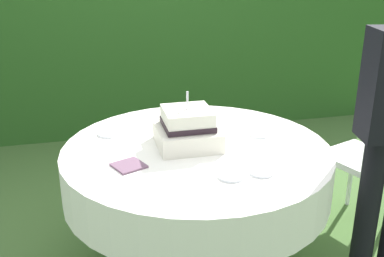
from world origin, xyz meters
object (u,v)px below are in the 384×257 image
at_px(serving_plate_far, 231,176).
at_px(garden_chair, 371,152).
at_px(cake_table, 196,169).
at_px(wedding_cake, 188,129).
at_px(napkin_stack, 129,166).
at_px(serving_plate_left, 109,134).
at_px(serving_plate_right, 259,135).
at_px(serving_plate_near, 261,172).

relative_size(serving_plate_far, garden_chair, 0.14).
distance_m(cake_table, wedding_cake, 0.22).
height_order(wedding_cake, garden_chair, wedding_cake).
bearing_deg(serving_plate_far, napkin_stack, 152.87).
relative_size(wedding_cake, serving_plate_far, 2.60).
relative_size(serving_plate_left, napkin_stack, 0.91).
xyz_separation_m(serving_plate_left, napkin_stack, (0.06, -0.43, -0.00)).
distance_m(napkin_stack, garden_chair, 1.61).
distance_m(serving_plate_far, garden_chair, 1.27).
distance_m(serving_plate_far, serving_plate_left, 0.82).
height_order(serving_plate_far, serving_plate_right, same).
bearing_deg(garden_chair, cake_table, -171.38).
xyz_separation_m(wedding_cake, serving_plate_near, (0.25, -0.41, -0.09)).
height_order(serving_plate_near, napkin_stack, serving_plate_near).
bearing_deg(serving_plate_far, serving_plate_left, 126.79).
relative_size(serving_plate_far, serving_plate_left, 0.98).
distance_m(cake_table, serving_plate_right, 0.41).
bearing_deg(garden_chair, serving_plate_far, -153.97).
bearing_deg(wedding_cake, serving_plate_far, -75.88).
distance_m(serving_plate_near, napkin_stack, 0.62).
bearing_deg(serving_plate_near, wedding_cake, 121.68).
bearing_deg(serving_plate_left, wedding_cake, -32.72).
bearing_deg(serving_plate_left, serving_plate_right, -15.24).
relative_size(serving_plate_left, garden_chair, 0.14).
height_order(cake_table, napkin_stack, napkin_stack).
xyz_separation_m(serving_plate_right, napkin_stack, (-0.75, -0.22, -0.00)).
relative_size(cake_table, serving_plate_left, 11.17).
xyz_separation_m(serving_plate_far, serving_plate_right, (0.31, 0.44, 0.00)).
distance_m(wedding_cake, napkin_stack, 0.39).
distance_m(serving_plate_left, serving_plate_right, 0.83).
bearing_deg(serving_plate_near, garden_chair, 29.25).
xyz_separation_m(cake_table, napkin_stack, (-0.37, -0.14, 0.13)).
bearing_deg(garden_chair, serving_plate_right, -172.44).
bearing_deg(garden_chair, wedding_cake, -173.53).
bearing_deg(serving_plate_near, serving_plate_left, 134.29).
distance_m(wedding_cake, serving_plate_near, 0.48).
xyz_separation_m(serving_plate_near, garden_chair, (0.97, 0.54, -0.24)).
distance_m(serving_plate_near, garden_chair, 1.14).
distance_m(wedding_cake, serving_plate_left, 0.47).
bearing_deg(napkin_stack, serving_plate_left, 97.35).
height_order(serving_plate_far, serving_plate_left, same).
xyz_separation_m(cake_table, serving_plate_left, (-0.43, 0.29, 0.13)).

